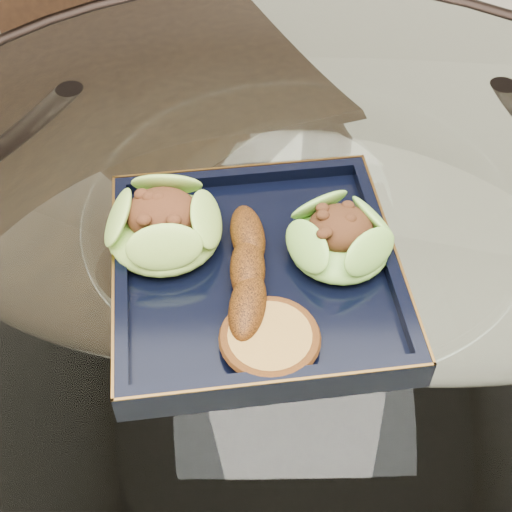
{
  "coord_description": "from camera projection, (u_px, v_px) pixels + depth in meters",
  "views": [
    {
      "loc": [
        -0.05,
        -0.49,
        1.3
      ],
      "look_at": [
        -0.05,
        -0.05,
        0.8
      ],
      "focal_mm": 50.0,
      "sensor_mm": 36.0,
      "label": 1
    }
  ],
  "objects": [
    {
      "name": "roasted_plantain",
      "position": [
        248.0,
        269.0,
        0.66
      ],
      "size": [
        0.03,
        0.16,
        0.03
      ],
      "primitive_type": "ellipsoid",
      "rotation": [
        0.0,
        0.0,
        1.56
      ],
      "color": "#5E2D09",
      "rests_on": "navy_plate"
    },
    {
      "name": "lettuce_wrap_right",
      "position": [
        340.0,
        240.0,
        0.68
      ],
      "size": [
        0.11,
        0.11,
        0.04
      ],
      "primitive_type": "ellipsoid",
      "rotation": [
        0.0,
        0.0,
        0.15
      ],
      "color": "#55972C",
      "rests_on": "navy_plate"
    },
    {
      "name": "lettuce_wrap_left",
      "position": [
        164.0,
        228.0,
        0.69
      ],
      "size": [
        0.15,
        0.15,
        0.04
      ],
      "primitive_type": "ellipsoid",
      "rotation": [
        0.0,
        0.0,
        -0.4
      ],
      "color": "#598B28",
      "rests_on": "navy_plate"
    },
    {
      "name": "crumb_patty",
      "position": [
        270.0,
        339.0,
        0.62
      ],
      "size": [
        0.08,
        0.08,
        0.01
      ],
      "primitive_type": "cylinder",
      "rotation": [
        0.0,
        0.0,
        -0.06
      ],
      "color": "#A67C37",
      "rests_on": "navy_plate"
    },
    {
      "name": "dining_table",
      "position": [
        293.0,
        337.0,
        0.85
      ],
      "size": [
        1.13,
        1.13,
        0.77
      ],
      "color": "white",
      "rests_on": "ground"
    },
    {
      "name": "dining_chair",
      "position": [
        153.0,
        117.0,
        1.23
      ],
      "size": [
        0.55,
        0.55,
        0.96
      ],
      "rotation": [
        0.0,
        0.0,
        0.43
      ],
      "color": "#301D10",
      "rests_on": "ground"
    },
    {
      "name": "navy_plate",
      "position": [
        256.0,
        276.0,
        0.69
      ],
      "size": [
        0.3,
        0.3,
        0.02
      ],
      "primitive_type": "cube",
      "rotation": [
        0.0,
        0.0,
        0.11
      ],
      "color": "black",
      "rests_on": "dining_table"
    }
  ]
}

